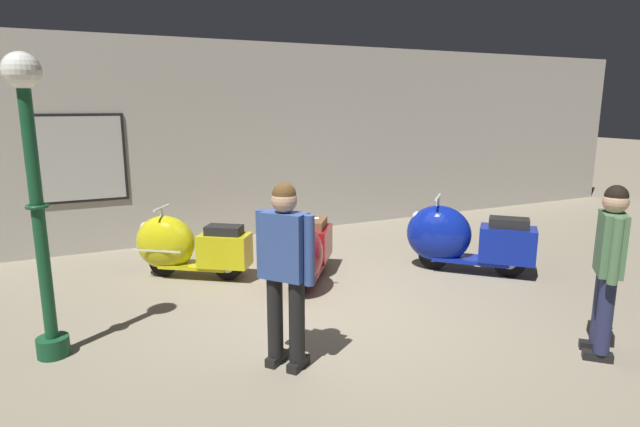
# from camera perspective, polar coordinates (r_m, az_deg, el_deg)

# --- Properties ---
(ground_plane) EXTENTS (60.00, 60.00, 0.00)m
(ground_plane) POSITION_cam_1_polar(r_m,az_deg,el_deg) (5.84, 2.03, -10.79)
(ground_plane) COLOR gray
(showroom_back_wall) EXTENTS (18.00, 0.24, 3.26)m
(showroom_back_wall) POSITION_cam_1_polar(r_m,az_deg,el_deg) (8.97, -9.51, 7.79)
(showroom_back_wall) COLOR #ADA89E
(showroom_back_wall) RESTS_ON ground
(scooter_0) EXTENTS (1.51, 1.25, 0.94)m
(scooter_0) POSITION_cam_1_polar(r_m,az_deg,el_deg) (7.06, -14.73, -3.44)
(scooter_0) COLOR black
(scooter_0) RESTS_ON ground
(scooter_1) EXTENTS (1.27, 1.52, 0.95)m
(scooter_1) POSITION_cam_1_polar(r_m,az_deg,el_deg) (6.51, -1.53, -4.30)
(scooter_1) COLOR black
(scooter_1) RESTS_ON ground
(scooter_2) EXTENTS (1.53, 1.53, 1.03)m
(scooter_2) POSITION_cam_1_polar(r_m,az_deg,el_deg) (7.31, 14.98, -2.61)
(scooter_2) COLOR black
(scooter_2) RESTS_ON ground
(lamppost) EXTENTS (0.31, 0.31, 2.67)m
(lamppost) POSITION_cam_1_polar(r_m,az_deg,el_deg) (5.06, -28.75, 2.45)
(lamppost) COLOR #144728
(lamppost) RESTS_ON ground
(visitor_0) EXTENTS (0.41, 0.45, 1.63)m
(visitor_0) POSITION_cam_1_polar(r_m,az_deg,el_deg) (4.40, -3.84, -5.44)
(visitor_0) COLOR black
(visitor_0) RESTS_ON ground
(visitor_1) EXTENTS (0.41, 0.41, 1.58)m
(visitor_1) POSITION_cam_1_polar(r_m,az_deg,el_deg) (5.25, 29.07, -4.44)
(visitor_1) COLOR black
(visitor_1) RESTS_ON ground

